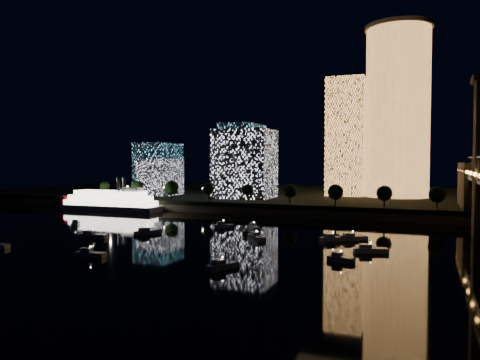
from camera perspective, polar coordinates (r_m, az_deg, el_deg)
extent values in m
plane|color=black|center=(123.07, -0.58, -8.83)|extent=(520.00, 520.00, 0.00)
cube|color=black|center=(276.32, 12.16, -2.10)|extent=(420.00, 160.00, 5.00)
cube|color=#6B5E4C|center=(200.27, 8.41, -4.06)|extent=(420.00, 6.00, 3.00)
cylinder|color=#F19D4D|center=(258.47, 18.64, 7.66)|extent=(32.00, 32.00, 86.42)
cylinder|color=#6B5E4C|center=(266.27, 18.78, 17.18)|extent=(34.00, 34.00, 2.00)
cube|color=#F19D4D|center=(259.97, 12.86, 5.12)|extent=(19.81, 19.81, 63.04)
cube|color=white|center=(238.16, 0.60, 2.00)|extent=(28.08, 23.76, 34.56)
cube|color=#5DCCFF|center=(260.98, 0.27, 2.54)|extent=(19.57, 25.45, 39.15)
cube|color=white|center=(260.89, -9.69, 0.39)|extent=(19.86, 18.05, 19.86)
cube|color=#5DCCFF|center=(273.26, -9.94, 1.42)|extent=(20.63, 22.70, 28.89)
cube|color=#6B5E4C|center=(212.85, 26.89, -1.21)|extent=(12.00, 40.00, 23.00)
cube|color=#18284E|center=(148.31, 27.23, 1.18)|extent=(0.50, 0.50, 7.00)
cube|color=#18284E|center=(172.21, 26.48, 1.33)|extent=(0.50, 0.50, 7.00)
sphere|color=orange|center=(157.26, 26.73, 0.63)|extent=(1.20, 1.20, 1.20)
sphere|color=orange|center=(202.12, 25.64, 0.99)|extent=(1.20, 1.20, 1.20)
cube|color=silver|center=(232.13, -15.54, -3.29)|extent=(50.91, 12.48, 2.54)
cube|color=white|center=(231.90, -15.55, -2.70)|extent=(46.67, 11.35, 2.32)
cube|color=white|center=(231.71, -15.56, -2.12)|extent=(42.42, 10.22, 2.32)
cube|color=white|center=(231.54, -15.56, -1.55)|extent=(36.07, 9.06, 2.32)
cube|color=silver|center=(224.13, -12.96, -1.14)|extent=(8.56, 6.48, 1.90)
cylinder|color=black|center=(225.87, -14.60, -0.54)|extent=(1.48, 1.48, 6.34)
cylinder|color=black|center=(229.32, -13.99, -0.49)|extent=(1.48, 1.48, 6.34)
cylinder|color=maroon|center=(247.79, -20.28, -2.56)|extent=(7.56, 9.63, 7.40)
cube|color=silver|center=(105.09, -2.15, -10.46)|extent=(5.62, 8.21, 1.20)
cube|color=silver|center=(104.09, -2.65, -9.96)|extent=(3.02, 3.37, 1.00)
sphere|color=white|center=(104.66, -2.15, -9.39)|extent=(0.36, 0.36, 0.36)
cube|color=silver|center=(114.60, 12.21, -9.42)|extent=(6.72, 3.38, 1.20)
cube|color=silver|center=(114.74, 11.77, -8.85)|extent=(2.55, 2.11, 1.00)
sphere|color=white|center=(114.21, 12.22, -8.44)|extent=(0.36, 0.36, 0.36)
cube|color=silver|center=(155.55, -11.17, -6.28)|extent=(6.90, 8.88, 1.20)
cube|color=silver|center=(154.84, -11.62, -5.92)|extent=(3.51, 3.78, 1.00)
sphere|color=white|center=(155.26, -11.18, -5.55)|extent=(0.36, 0.36, 0.36)
cube|color=silver|center=(145.91, 13.60, -6.88)|extent=(8.76, 7.13, 1.20)
cube|color=silver|center=(145.19, 13.14, -6.49)|extent=(3.78, 3.56, 1.00)
sphere|color=white|center=(145.60, 13.61, -6.11)|extent=(0.36, 0.36, 0.36)
cube|color=silver|center=(143.02, 11.28, -7.05)|extent=(7.87, 7.16, 1.20)
cube|color=silver|center=(142.26, 10.85, -6.65)|extent=(3.52, 3.43, 1.00)
sphere|color=white|center=(142.71, 11.28, -6.26)|extent=(0.36, 0.36, 0.36)
cube|color=silver|center=(163.01, 1.73, -5.84)|extent=(6.37, 7.00, 1.20)
cube|color=silver|center=(163.87, 1.60, -5.41)|extent=(3.05, 3.13, 1.00)
sphere|color=white|center=(162.74, 1.73, -5.14)|extent=(0.36, 0.36, 0.36)
cube|color=silver|center=(123.26, -17.76, -8.65)|extent=(7.87, 3.38, 1.20)
cube|color=silver|center=(123.66, -18.22, -8.10)|extent=(2.90, 2.30, 1.00)
sphere|color=white|center=(122.89, -17.77, -7.73)|extent=(0.36, 0.36, 0.36)
cube|color=silver|center=(142.84, 2.04, -7.02)|extent=(7.54, 8.12, 1.20)
cube|color=silver|center=(143.83, 1.86, -6.51)|extent=(3.58, 3.66, 1.00)
sphere|color=white|center=(142.52, 2.04, -6.22)|extent=(0.36, 0.36, 0.36)
cube|color=silver|center=(184.04, -19.41, -5.03)|extent=(5.88, 7.18, 1.20)
cube|color=silver|center=(182.85, -19.46, -4.73)|extent=(2.93, 3.10, 1.00)
sphere|color=white|center=(183.80, -19.42, -4.41)|extent=(0.36, 0.36, 0.36)
cube|color=silver|center=(127.59, 15.63, -8.24)|extent=(9.26, 5.37, 1.20)
cube|color=silver|center=(127.14, 15.05, -7.77)|extent=(3.64, 3.12, 1.00)
sphere|color=white|center=(127.24, 15.65, -7.36)|extent=(0.36, 0.36, 0.36)
cube|color=silver|center=(167.30, -2.03, -5.63)|extent=(7.07, 5.84, 1.20)
cube|color=silver|center=(166.96, -2.38, -5.26)|extent=(3.07, 2.90, 1.00)
sphere|color=white|center=(167.03, -2.03, -4.95)|extent=(0.36, 0.36, 0.36)
cube|color=silver|center=(152.96, -17.46, -6.50)|extent=(9.33, 4.34, 1.20)
cube|color=silver|center=(153.46, -17.90, -6.06)|extent=(3.49, 2.83, 1.00)
sphere|color=white|center=(152.66, -17.47, -5.76)|extent=(0.36, 0.36, 0.36)
cylinder|color=black|center=(253.88, -16.17, -1.52)|extent=(0.70, 0.70, 4.00)
sphere|color=black|center=(253.67, -16.18, -0.73)|extent=(5.32, 5.32, 5.32)
cylinder|color=black|center=(242.11, -12.44, -1.67)|extent=(0.70, 0.70, 4.00)
sphere|color=black|center=(241.89, -12.44, -0.84)|extent=(6.34, 6.34, 6.34)
cylinder|color=black|center=(231.48, -8.34, -1.82)|extent=(0.70, 0.70, 4.00)
sphere|color=black|center=(231.25, -8.34, -0.96)|extent=(6.89, 6.89, 6.89)
cylinder|color=black|center=(222.13, -3.87, -1.98)|extent=(0.70, 0.70, 4.00)
sphere|color=black|center=(221.89, -3.87, -1.08)|extent=(5.48, 5.48, 5.48)
cylinder|color=black|center=(214.26, 0.96, -2.14)|extent=(0.70, 0.70, 4.00)
sphere|color=black|center=(214.01, 0.96, -1.20)|extent=(5.31, 5.31, 5.31)
cylinder|color=black|center=(208.01, 6.12, -2.29)|extent=(0.70, 0.70, 4.00)
sphere|color=black|center=(207.75, 6.13, -1.32)|extent=(5.98, 5.98, 5.98)
cylinder|color=black|center=(203.54, 11.56, -2.43)|extent=(0.70, 0.70, 4.00)
sphere|color=black|center=(203.28, 11.56, -1.44)|extent=(6.68, 6.68, 6.68)
cylinder|color=black|center=(200.98, 17.18, -2.55)|extent=(0.70, 0.70, 4.00)
sphere|color=black|center=(200.71, 17.19, -1.55)|extent=(6.45, 6.45, 6.45)
cylinder|color=black|center=(200.39, 22.90, -2.64)|extent=(0.70, 0.70, 4.00)
sphere|color=black|center=(200.12, 22.91, -1.64)|extent=(6.53, 6.53, 6.53)
cylinder|color=black|center=(252.69, -13.55, -1.40)|extent=(0.24, 0.24, 5.00)
sphere|color=#FFCC7F|center=(252.52, -13.55, -0.76)|extent=(0.70, 0.70, 0.70)
cylinder|color=black|center=(240.66, -9.27, -1.55)|extent=(0.24, 0.24, 5.00)
sphere|color=#FFCC7F|center=(240.48, -9.27, -0.88)|extent=(0.70, 0.70, 0.70)
cylinder|color=black|center=(230.10, -4.57, -1.70)|extent=(0.24, 0.24, 5.00)
sphere|color=#FFCC7F|center=(229.92, -4.57, -1.01)|extent=(0.70, 0.70, 0.70)
cylinder|color=black|center=(221.23, 0.55, -1.86)|extent=(0.24, 0.24, 5.00)
sphere|color=#FFCC7F|center=(221.04, 0.55, -1.14)|extent=(0.70, 0.70, 0.70)
cylinder|color=black|center=(214.27, 6.04, -2.02)|extent=(0.24, 0.24, 5.00)
sphere|color=#FFCC7F|center=(214.07, 6.04, -1.27)|extent=(0.70, 0.70, 0.70)
cylinder|color=black|center=(209.39, 11.85, -2.16)|extent=(0.24, 0.24, 5.00)
sphere|color=#FFCC7F|center=(209.19, 11.86, -1.39)|extent=(0.70, 0.70, 0.70)
cylinder|color=black|center=(206.75, 17.87, -2.28)|extent=(0.24, 0.24, 5.00)
sphere|color=#FFCC7F|center=(206.55, 17.88, -1.51)|extent=(0.70, 0.70, 0.70)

